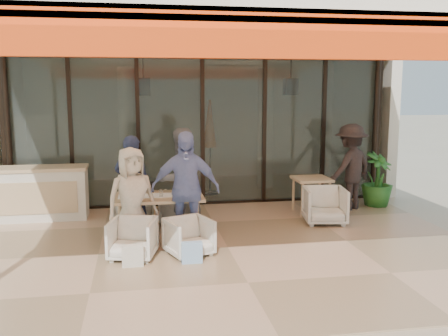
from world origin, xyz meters
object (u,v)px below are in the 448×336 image
at_px(host_counter, 39,193).
at_px(side_chair, 325,204).
at_px(chair_far_left, 133,208).
at_px(potted_palm, 377,180).
at_px(diner_periwinkle, 185,189).
at_px(chair_near_left, 133,237).
at_px(standing_woman, 350,167).
at_px(chair_far_right, 179,206).
at_px(diner_cream, 132,198).
at_px(chair_near_right, 189,235).
at_px(side_table, 311,183).
at_px(dining_table, 157,199).
at_px(diner_grey, 180,180).
at_px(diner_navy, 132,184).

distance_m(host_counter, side_chair, 5.44).
xyz_separation_m(chair_far_left, potted_palm, (5.13, 0.56, 0.27)).
distance_m(host_counter, diner_periwinkle, 3.35).
distance_m(chair_near_left, standing_woman, 5.02).
height_order(chair_far_right, diner_cream, diner_cream).
xyz_separation_m(chair_near_left, potted_palm, (5.13, 2.46, 0.25)).
relative_size(standing_woman, potted_palm, 1.54).
bearing_deg(chair_near_right, side_table, 17.33).
relative_size(host_counter, side_chair, 2.41).
bearing_deg(host_counter, side_table, -4.69).
xyz_separation_m(chair_far_right, diner_periwinkle, (0.00, -1.40, 0.60)).
bearing_deg(side_chair, side_table, 99.30).
xyz_separation_m(dining_table, diner_cream, (-0.41, -0.46, 0.13)).
height_order(diner_grey, side_chair, diner_grey).
bearing_deg(standing_woman, side_chair, 17.58).
distance_m(diner_navy, standing_woman, 4.52).
height_order(diner_cream, potted_palm, diner_cream).
xyz_separation_m(chair_far_right, chair_near_left, (-0.84, -1.90, 0.00)).
bearing_deg(chair_far_left, diner_navy, 108.33).
relative_size(chair_near_left, diner_navy, 0.39).
bearing_deg(host_counter, diner_cream, -48.71).
xyz_separation_m(diner_periwinkle, side_table, (2.69, 1.60, -0.29)).
bearing_deg(side_table, chair_far_left, -176.77).
bearing_deg(standing_woman, chair_near_right, 3.98).
xyz_separation_m(chair_near_right, diner_cream, (-0.84, 0.50, 0.49)).
bearing_deg(dining_table, host_counter, 144.34).
bearing_deg(diner_periwinkle, diner_navy, 138.79).
distance_m(dining_table, chair_far_left, 1.09).
xyz_separation_m(diner_navy, side_chair, (3.53, -0.05, -0.48)).
bearing_deg(diner_cream, chair_far_left, 71.65).
bearing_deg(side_chair, diner_cream, -157.16).
bearing_deg(dining_table, diner_cream, -132.02).
height_order(standing_woman, potted_palm, standing_woman).
distance_m(host_counter, standing_woman, 6.23).
xyz_separation_m(dining_table, side_table, (3.11, 1.14, -0.05)).
relative_size(diner_navy, side_chair, 2.25).
xyz_separation_m(chair_far_left, side_chair, (3.53, -0.55, 0.07)).
height_order(host_counter, side_chair, host_counter).
relative_size(diner_cream, diner_periwinkle, 0.87).
bearing_deg(host_counter, standing_woman, -2.27).
bearing_deg(diner_cream, diner_periwinkle, -18.35).
bearing_deg(side_chair, diner_grey, -171.79).
bearing_deg(side_table, diner_grey, -165.42).
bearing_deg(diner_grey, host_counter, -41.25).
relative_size(chair_near_left, side_chair, 0.87).
relative_size(diner_cream, potted_palm, 1.38).
bearing_deg(diner_periwinkle, chair_far_right, 95.77).
bearing_deg(potted_palm, diner_periwinkle, -155.42).
relative_size(chair_near_left, standing_woman, 0.37).
bearing_deg(side_chair, diner_periwinkle, -153.16).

